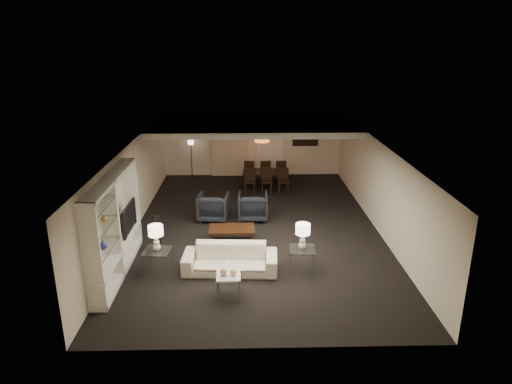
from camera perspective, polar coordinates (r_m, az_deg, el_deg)
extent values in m
plane|color=black|center=(13.41, 0.00, -4.46)|extent=(11.00, 11.00, 0.00)
cube|color=silver|center=(12.64, 0.00, 6.03)|extent=(7.00, 11.00, 0.02)
cube|color=beige|center=(18.28, -0.44, 5.96)|extent=(7.00, 0.02, 2.50)
cube|color=beige|center=(7.92, 1.03, -11.74)|extent=(7.00, 0.02, 2.50)
cube|color=beige|center=(13.35, -15.19, 0.49)|extent=(0.02, 11.00, 2.50)
cube|color=beige|center=(13.51, 15.01, 0.72)|extent=(0.02, 11.00, 2.50)
cube|color=silver|center=(16.09, -0.32, 8.39)|extent=(7.00, 4.00, 0.20)
cube|color=beige|center=(18.22, -3.28, 5.72)|extent=(1.50, 0.12, 2.40)
cube|color=silver|center=(18.32, 1.76, 5.33)|extent=(0.90, 0.05, 2.10)
cube|color=#142D38|center=(18.33, 6.19, 6.85)|extent=(0.95, 0.04, 0.65)
cylinder|color=#D8591E|center=(16.19, 0.75, 6.73)|extent=(0.52, 0.52, 0.24)
imported|color=beige|center=(10.89, -3.25, -8.35)|extent=(2.25, 0.98, 0.65)
imported|color=black|center=(13.91, -5.34, -1.85)|extent=(0.96, 0.99, 0.82)
imported|color=black|center=(13.87, -0.39, -1.82)|extent=(0.90, 0.92, 0.82)
sphere|color=tan|center=(9.79, -4.06, -9.89)|extent=(0.16, 0.16, 0.16)
sphere|color=#E0C976|center=(9.79, -2.87, -9.94)|extent=(0.14, 0.14, 0.14)
imported|color=black|center=(11.64, -16.15, -3.13)|extent=(1.18, 0.15, 0.68)
imported|color=#222595|center=(10.14, -18.62, -6.27)|extent=(0.18, 0.18, 0.19)
imported|color=#AF803A|center=(10.20, -18.46, -3.14)|extent=(0.15, 0.15, 0.16)
cube|color=black|center=(12.04, -12.14, -5.12)|extent=(0.14, 0.14, 0.99)
imported|color=black|center=(16.92, 1.24, 1.57)|extent=(1.74, 1.03, 0.60)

